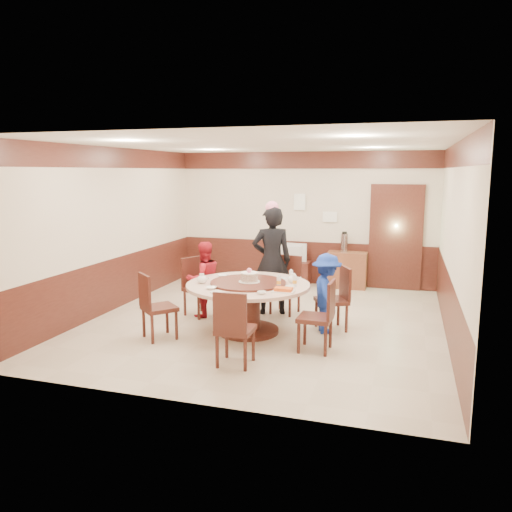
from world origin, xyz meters
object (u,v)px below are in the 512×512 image
(tv_stand, at_px, (290,273))
(side_cabinet, at_px, (347,270))
(shrimp_platter, at_px, (283,290))
(person_standing, at_px, (272,261))
(person_red, at_px, (204,279))
(banquet_table, at_px, (248,298))
(birthday_cake, at_px, (249,277))
(person_blue, at_px, (327,294))
(television, at_px, (290,252))
(thermos, at_px, (344,243))

(tv_stand, relative_size, side_cabinet, 1.06)
(tv_stand, bearing_deg, shrimp_platter, -78.32)
(person_standing, bearing_deg, tv_stand, -107.33)
(person_red, bearing_deg, shrimp_platter, 102.51)
(banquet_table, xyz_separation_m, side_cabinet, (1.06, 3.38, -0.16))
(person_red, height_order, shrimp_platter, person_red)
(banquet_table, distance_m, birthday_cake, 0.32)
(person_blue, bearing_deg, birthday_cake, 86.14)
(banquet_table, xyz_separation_m, television, (-0.14, 3.35, 0.16))
(person_standing, bearing_deg, television, -107.33)
(shrimp_platter, xyz_separation_m, television, (-0.77, 3.71, -0.08))
(person_red, xyz_separation_m, side_cabinet, (2.03, 2.79, -0.25))
(person_blue, height_order, television, person_blue)
(person_blue, bearing_deg, banquet_table, 85.31)
(person_red, xyz_separation_m, television, (0.83, 2.76, 0.07))
(banquet_table, distance_m, television, 3.36)
(birthday_cake, relative_size, side_cabinet, 0.40)
(person_standing, xyz_separation_m, thermos, (0.92, 2.29, 0.03))
(person_blue, bearing_deg, thermos, -18.77)
(person_red, relative_size, thermos, 3.31)
(birthday_cake, height_order, shrimp_platter, birthday_cake)
(birthday_cake, bearing_deg, person_blue, 17.37)
(thermos, bearing_deg, television, -178.47)
(tv_stand, distance_m, television, 0.44)
(birthday_cake, height_order, thermos, thermos)
(person_red, bearing_deg, birthday_cake, 101.83)
(television, distance_m, thermos, 1.15)
(shrimp_platter, bearing_deg, person_standing, 111.27)
(person_red, relative_size, birthday_cake, 3.97)
(banquet_table, bearing_deg, tv_stand, 92.35)
(person_standing, distance_m, tv_stand, 2.36)
(person_red, height_order, person_blue, person_red)
(birthday_cake, xyz_separation_m, shrimp_platter, (0.61, -0.35, -0.07))
(side_cabinet, bearing_deg, shrimp_platter, -96.61)
(television, relative_size, thermos, 1.77)
(banquet_table, relative_size, television, 2.73)
(tv_stand, xyz_separation_m, thermos, (1.13, 0.03, 0.69))
(birthday_cake, height_order, television, birthday_cake)
(person_blue, relative_size, side_cabinet, 1.50)
(person_standing, bearing_deg, thermos, -134.40)
(banquet_table, xyz_separation_m, tv_stand, (-0.14, 3.35, -0.28))
(television, xyz_separation_m, side_cabinet, (1.20, 0.03, -0.32))
(person_blue, bearing_deg, side_cabinet, -20.16)
(person_standing, distance_m, side_cabinet, 2.56)
(shrimp_platter, height_order, thermos, thermos)
(person_standing, distance_m, person_blue, 1.33)
(birthday_cake, relative_size, shrimp_platter, 1.05)
(banquet_table, height_order, side_cabinet, banquet_table)
(shrimp_platter, distance_m, side_cabinet, 3.79)
(birthday_cake, distance_m, shrimp_platter, 0.70)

